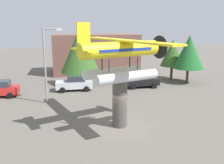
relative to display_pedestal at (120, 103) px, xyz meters
The scene contains 10 objects.
ground_plane 1.82m from the display_pedestal, ahead, with size 140.00×140.00×0.00m, color #605B54.
display_pedestal is the anchor object (origin of this frame).
floatplane_monument 3.49m from the display_pedestal, 20.05° to the left, with size 7.20×10.15×4.00m.
car_mid_silver 11.43m from the display_pedestal, 104.71° to the left, with size 4.20×2.02×1.76m.
car_far_black 12.19m from the display_pedestal, 64.12° to the left, with size 4.20×2.02×1.76m.
streetlight_primary 9.09m from the display_pedestal, 129.30° to the left, with size 1.84×0.28×7.23m.
storefront_building 22.06m from the display_pedestal, 87.37° to the left, with size 13.29×6.56×6.08m, color brown.
tree_east 13.86m from the display_pedestal, 98.40° to the left, with size 4.89×4.89×7.14m.
tree_center_back 18.06m from the display_pedestal, 53.18° to the left, with size 3.30×3.30×5.59m.
tree_far_east 17.12m from the display_pedestal, 45.26° to the left, with size 3.88×3.88×6.26m.
Camera 1 is at (-3.84, -16.58, 7.41)m, focal length 38.51 mm.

